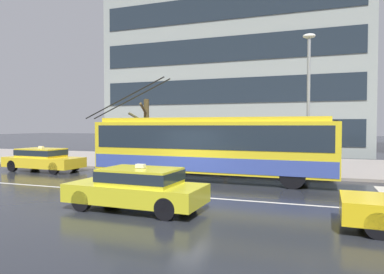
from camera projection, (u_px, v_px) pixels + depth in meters
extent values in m
plane|color=#22252B|center=(176.00, 189.00, 14.07)|extent=(160.00, 160.00, 0.00)
cube|color=gray|center=(231.00, 163.00, 23.01)|extent=(80.00, 10.00, 0.14)
cube|color=silver|center=(164.00, 195.00, 12.94)|extent=(72.00, 0.14, 0.01)
cube|color=yellow|center=(211.00, 146.00, 16.55)|extent=(11.36, 2.81, 2.30)
cube|color=yellow|center=(211.00, 120.00, 16.51)|extent=(10.67, 2.54, 0.20)
cube|color=#1E2833|center=(211.00, 137.00, 16.54)|extent=(10.90, 2.83, 1.06)
cube|color=#3C50A6|center=(211.00, 162.00, 16.58)|extent=(11.24, 2.84, 0.65)
cube|color=#1E2833|center=(339.00, 138.00, 14.51)|extent=(0.18, 2.18, 1.15)
cube|color=black|center=(336.00, 124.00, 14.55)|extent=(0.22, 1.89, 0.28)
cylinder|color=black|center=(130.00, 100.00, 18.45)|extent=(4.64, 0.20, 2.03)
cylinder|color=black|center=(123.00, 99.00, 17.80)|extent=(4.64, 0.20, 2.03)
cylinder|color=black|center=(297.00, 169.00, 16.21)|extent=(1.05, 0.33, 1.04)
cylinder|color=black|center=(293.00, 176.00, 14.19)|extent=(1.05, 0.33, 1.04)
cylinder|color=black|center=(153.00, 163.00, 18.91)|extent=(1.05, 0.33, 1.04)
cylinder|color=black|center=(132.00, 168.00, 16.88)|extent=(1.05, 0.33, 1.04)
cube|color=yellow|center=(44.00, 162.00, 19.64)|extent=(4.59, 1.98, 0.55)
cube|color=yellow|center=(41.00, 153.00, 19.69)|extent=(2.51, 1.64, 0.48)
cube|color=#1E2833|center=(41.00, 152.00, 19.69)|extent=(2.55, 1.66, 0.31)
cube|color=silver|center=(41.00, 147.00, 19.68)|extent=(0.29, 0.17, 0.12)
cylinder|color=black|center=(75.00, 165.00, 19.80)|extent=(0.63, 0.23, 0.62)
cylinder|color=black|center=(54.00, 168.00, 18.36)|extent=(0.63, 0.23, 0.62)
cylinder|color=black|center=(35.00, 163.00, 20.94)|extent=(0.63, 0.23, 0.62)
cylinder|color=black|center=(12.00, 166.00, 19.49)|extent=(0.63, 0.23, 0.62)
cube|color=yellow|center=(136.00, 193.00, 10.71)|extent=(4.27, 1.92, 0.55)
cube|color=yellow|center=(140.00, 176.00, 10.63)|extent=(2.32, 1.60, 0.48)
cube|color=#1E2833|center=(140.00, 175.00, 10.63)|extent=(2.37, 1.62, 0.31)
cube|color=silver|center=(140.00, 166.00, 10.62)|extent=(0.29, 0.17, 0.12)
cylinder|color=black|center=(82.00, 201.00, 10.49)|extent=(0.63, 0.22, 0.62)
cylinder|color=black|center=(112.00, 191.00, 11.96)|extent=(0.63, 0.22, 0.62)
cylinder|color=black|center=(166.00, 209.00, 9.47)|extent=(0.63, 0.22, 0.62)
cylinder|color=black|center=(188.00, 198.00, 10.94)|extent=(0.63, 0.22, 0.62)
cylinder|color=black|center=(378.00, 225.00, 7.90)|extent=(0.63, 0.22, 0.62)
cylinder|color=black|center=(370.00, 210.00, 9.37)|extent=(0.63, 0.22, 0.62)
cylinder|color=#52534E|center=(226.00, 161.00, 19.72)|extent=(0.14, 0.14, 0.83)
cylinder|color=#52534E|center=(224.00, 161.00, 19.62)|extent=(0.14, 0.14, 0.83)
cylinder|color=#918659|center=(225.00, 148.00, 19.65)|extent=(0.49, 0.49, 0.59)
sphere|color=tan|center=(225.00, 141.00, 19.63)|extent=(0.20, 0.20, 0.20)
cone|color=#C82865|center=(227.00, 136.00, 19.70)|extent=(1.58, 1.58, 0.31)
cylinder|color=#333333|center=(227.00, 145.00, 19.72)|extent=(0.02, 0.02, 0.74)
cylinder|color=black|center=(149.00, 158.00, 21.42)|extent=(0.14, 0.14, 0.84)
cylinder|color=black|center=(150.00, 158.00, 21.28)|extent=(0.14, 0.14, 0.84)
cylinder|color=maroon|center=(150.00, 146.00, 21.33)|extent=(0.51, 0.51, 0.61)
sphere|color=#D28B87|center=(150.00, 139.00, 21.31)|extent=(0.21, 0.21, 0.21)
cone|color=#D6276F|center=(150.00, 135.00, 21.20)|extent=(1.31, 1.31, 0.25)
cylinder|color=#333333|center=(150.00, 143.00, 21.22)|extent=(0.02, 0.02, 0.75)
cylinder|color=#8E949A|center=(308.00, 107.00, 17.20)|extent=(0.16, 0.16, 6.65)
ellipsoid|color=silver|center=(309.00, 36.00, 17.08)|extent=(0.60, 0.32, 0.24)
cylinder|color=#504223|center=(147.00, 132.00, 21.65)|extent=(0.33, 0.33, 4.02)
cylinder|color=#523B1F|center=(146.00, 106.00, 22.02)|extent=(0.62, 0.90, 0.94)
cylinder|color=#4E492A|center=(138.00, 118.00, 21.52)|extent=(1.07, 0.72, 0.75)
cylinder|color=brown|center=(144.00, 109.00, 21.10)|extent=(0.30, 1.13, 0.74)
cube|color=#919A96|center=(239.00, 46.00, 36.22)|extent=(23.90, 12.88, 21.42)
cube|color=#1E2833|center=(223.00, 132.00, 30.42)|extent=(22.47, 0.06, 2.14)
cube|color=#1E2833|center=(223.00, 91.00, 30.30)|extent=(22.47, 0.06, 2.14)
cube|color=#1E2833|center=(223.00, 49.00, 30.18)|extent=(22.47, 0.06, 2.14)
cube|color=#1E2833|center=(223.00, 7.00, 30.06)|extent=(22.47, 0.06, 2.14)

